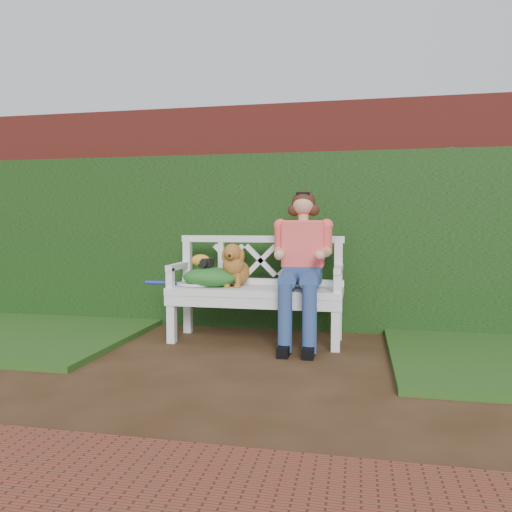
# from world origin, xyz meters

# --- Properties ---
(ground) EXTENTS (60.00, 60.00, 0.00)m
(ground) POSITION_xyz_m (0.00, 0.00, 0.00)
(ground) COLOR #341F0F
(brick_wall) EXTENTS (10.00, 0.30, 2.20)m
(brick_wall) POSITION_xyz_m (0.00, 1.90, 1.10)
(brick_wall) COLOR maroon
(brick_wall) RESTS_ON ground
(ivy_hedge) EXTENTS (10.00, 0.18, 1.70)m
(ivy_hedge) POSITION_xyz_m (0.00, 1.68, 0.85)
(ivy_hedge) COLOR #2C581D
(ivy_hedge) RESTS_ON ground
(grass_left) EXTENTS (2.60, 2.00, 0.05)m
(grass_left) POSITION_xyz_m (-2.40, 0.90, 0.03)
(grass_left) COLOR #1C3412
(grass_left) RESTS_ON ground
(garden_bench) EXTENTS (1.65, 0.80, 0.48)m
(garden_bench) POSITION_xyz_m (-0.02, 1.09, 0.24)
(garden_bench) COLOR white
(garden_bench) RESTS_ON ground
(seated_woman) EXTENTS (0.69, 0.82, 1.25)m
(seated_woman) POSITION_xyz_m (0.39, 1.07, 0.62)
(seated_woman) COLOR #F64979
(seated_woman) RESTS_ON ground
(dog) EXTENTS (0.34, 0.40, 0.38)m
(dog) POSITION_xyz_m (-0.21, 1.10, 0.67)
(dog) COLOR brown
(dog) RESTS_ON garden_bench
(tennis_racket) EXTENTS (0.77, 0.57, 0.03)m
(tennis_racket) POSITION_xyz_m (-0.58, 1.07, 0.50)
(tennis_racket) COLOR beige
(tennis_racket) RESTS_ON garden_bench
(green_bag) EXTENTS (0.61, 0.54, 0.17)m
(green_bag) POSITION_xyz_m (-0.42, 1.06, 0.56)
(green_bag) COLOR #287722
(green_bag) RESTS_ON garden_bench
(camera_item) EXTENTS (0.13, 0.10, 0.08)m
(camera_item) POSITION_xyz_m (-0.46, 1.06, 0.69)
(camera_item) COLOR black
(camera_item) RESTS_ON green_bag
(baseball_glove) EXTENTS (0.18, 0.14, 0.11)m
(baseball_glove) POSITION_xyz_m (-0.52, 1.08, 0.70)
(baseball_glove) COLOR gold
(baseball_glove) RESTS_ON green_bag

